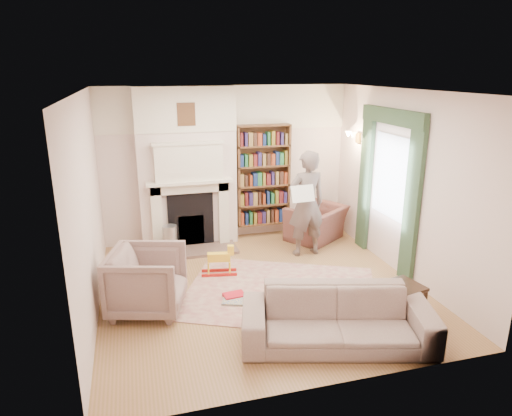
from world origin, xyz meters
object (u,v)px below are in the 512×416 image
object	(u,v)px
sofa	(337,318)
man_reading	(306,204)
armchair_reading	(316,223)
bookcase	(263,176)
armchair_left	(147,281)
paraffin_heater	(170,241)
coffee_table	(394,303)
rocking_horse	(219,260)

from	to	relation	value
sofa	man_reading	xyz separation A→B (m)	(0.62, 2.60, 0.58)
armchair_reading	bookcase	bearing A→B (deg)	-63.38
armchair_left	paraffin_heater	bearing A→B (deg)	1.62
bookcase	armchair_reading	xyz separation A→B (m)	(0.89, -0.49, -0.85)
coffee_table	paraffin_heater	xyz separation A→B (m)	(-2.55, 2.82, 0.05)
bookcase	sofa	world-z (taller)	bookcase
bookcase	man_reading	world-z (taller)	bookcase
sofa	rocking_horse	size ratio (longest dim) A/B	4.02
armchair_left	coffee_table	world-z (taller)	armchair_left
man_reading	paraffin_heater	xyz separation A→B (m)	(-2.25, 0.51, -0.63)
armchair_reading	sofa	distance (m)	3.38
armchair_reading	man_reading	xyz separation A→B (m)	(-0.45, -0.60, 0.58)
armchair_left	bookcase	bearing A→B (deg)	-27.98
armchair_reading	rocking_horse	xyz separation A→B (m)	(-2.04, -1.03, -0.08)
sofa	coffee_table	distance (m)	0.98
man_reading	coffee_table	bearing A→B (deg)	93.47
coffee_table	paraffin_heater	distance (m)	3.81
rocking_horse	armchair_reading	bearing A→B (deg)	36.62
sofa	rocking_horse	distance (m)	2.39
armchair_left	coffee_table	bearing A→B (deg)	-93.60
coffee_table	rocking_horse	world-z (taller)	rocking_horse
bookcase	rocking_horse	size ratio (longest dim) A/B	3.40
sofa	coffee_table	size ratio (longest dim) A/B	3.13
bookcase	coffee_table	size ratio (longest dim) A/B	2.64
man_reading	bookcase	bearing A→B (deg)	-72.07
armchair_left	coffee_table	xyz separation A→B (m)	(3.00, -1.06, -0.20)
man_reading	armchair_reading	bearing A→B (deg)	-131.00
armchair_left	rocking_horse	bearing A→B (deg)	-37.41
sofa	paraffin_heater	distance (m)	3.51
sofa	man_reading	world-z (taller)	man_reading
bookcase	sofa	size ratio (longest dim) A/B	0.84
armchair_reading	coffee_table	bearing A→B (deg)	52.65
coffee_table	rocking_horse	distance (m)	2.68
rocking_horse	coffee_table	bearing A→B (deg)	-34.91
bookcase	coffee_table	world-z (taller)	bookcase
man_reading	sofa	bearing A→B (deg)	72.50
man_reading	paraffin_heater	distance (m)	2.39
armchair_left	sofa	bearing A→B (deg)	-107.25
armchair_left	man_reading	xyz separation A→B (m)	(2.69, 1.25, 0.48)
man_reading	paraffin_heater	bearing A→B (deg)	-16.84
armchair_reading	paraffin_heater	bearing A→B (deg)	-32.59
bookcase	armchair_left	world-z (taller)	bookcase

